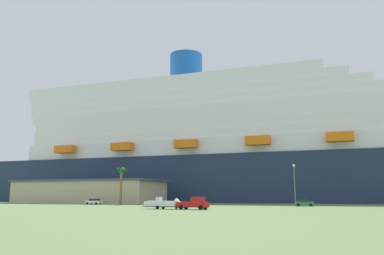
{
  "coord_description": "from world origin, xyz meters",
  "views": [
    {
      "loc": [
        29.17,
        -88.31,
        2.45
      ],
      "look_at": [
        -7.43,
        27.11,
        23.27
      ],
      "focal_mm": 37.04,
      "sensor_mm": 36.0,
      "label": 1
    }
  ],
  "objects_px": {
    "palm_tree": "(121,176)",
    "cruise_ship": "(260,152)",
    "parked_car_green_wagon": "(304,203)",
    "small_boat_on_trailer": "(166,204)",
    "pickup_truck": "(194,204)",
    "parked_car_white_van": "(94,201)",
    "street_lamp": "(294,179)"
  },
  "relations": [
    {
      "from": "small_boat_on_trailer",
      "to": "parked_car_white_van",
      "type": "height_order",
      "value": "small_boat_on_trailer"
    },
    {
      "from": "palm_tree",
      "to": "parked_car_green_wagon",
      "type": "xyz_separation_m",
      "value": [
        47.24,
        -0.69,
        -6.83
      ]
    },
    {
      "from": "street_lamp",
      "to": "parked_car_green_wagon",
      "type": "distance_m",
      "value": 7.44
    },
    {
      "from": "pickup_truck",
      "to": "street_lamp",
      "type": "height_order",
      "value": "street_lamp"
    },
    {
      "from": "cruise_ship",
      "to": "parked_car_white_van",
      "type": "xyz_separation_m",
      "value": [
        -38.83,
        -48.91,
        -17.48
      ]
    },
    {
      "from": "pickup_truck",
      "to": "palm_tree",
      "type": "relative_size",
      "value": 0.58
    },
    {
      "from": "cruise_ship",
      "to": "small_boat_on_trailer",
      "type": "xyz_separation_m",
      "value": [
        -6.75,
        -77.25,
        -17.36
      ]
    },
    {
      "from": "street_lamp",
      "to": "palm_tree",
      "type": "bearing_deg",
      "value": 172.67
    },
    {
      "from": "parked_car_white_van",
      "to": "parked_car_green_wagon",
      "type": "bearing_deg",
      "value": -0.91
    },
    {
      "from": "street_lamp",
      "to": "parked_car_white_van",
      "type": "xyz_separation_m",
      "value": [
        -53.76,
        6.05,
        -5.09
      ]
    },
    {
      "from": "pickup_truck",
      "to": "street_lamp",
      "type": "distance_m",
      "value": 28.5
    },
    {
      "from": "palm_tree",
      "to": "parked_car_green_wagon",
      "type": "bearing_deg",
      "value": -0.84
    },
    {
      "from": "palm_tree",
      "to": "street_lamp",
      "type": "relative_size",
      "value": 1.08
    },
    {
      "from": "palm_tree",
      "to": "parked_car_white_van",
      "type": "xyz_separation_m",
      "value": [
        -8.19,
        0.19,
        -6.83
      ]
    },
    {
      "from": "parked_car_green_wagon",
      "to": "parked_car_white_van",
      "type": "xyz_separation_m",
      "value": [
        -55.43,
        0.88,
        0.0
      ]
    },
    {
      "from": "palm_tree",
      "to": "cruise_ship",
      "type": "bearing_deg",
      "value": 58.04
    },
    {
      "from": "small_boat_on_trailer",
      "to": "palm_tree",
      "type": "bearing_deg",
      "value": 130.32
    },
    {
      "from": "palm_tree",
      "to": "street_lamp",
      "type": "height_order",
      "value": "palm_tree"
    },
    {
      "from": "pickup_truck",
      "to": "palm_tree",
      "type": "bearing_deg",
      "value": 135.62
    },
    {
      "from": "cruise_ship",
      "to": "small_boat_on_trailer",
      "type": "height_order",
      "value": "cruise_ship"
    },
    {
      "from": "parked_car_white_van",
      "to": "small_boat_on_trailer",
      "type": "bearing_deg",
      "value": -41.46
    },
    {
      "from": "small_boat_on_trailer",
      "to": "street_lamp",
      "type": "xyz_separation_m",
      "value": [
        21.69,
        22.28,
        4.96
      ]
    },
    {
      "from": "pickup_truck",
      "to": "palm_tree",
      "type": "xyz_separation_m",
      "value": [
        -29.55,
        28.92,
        6.62
      ]
    },
    {
      "from": "palm_tree",
      "to": "pickup_truck",
      "type": "bearing_deg",
      "value": -44.38
    },
    {
      "from": "cruise_ship",
      "to": "street_lamp",
      "type": "relative_size",
      "value": 27.38
    },
    {
      "from": "cruise_ship",
      "to": "parked_car_green_wagon",
      "type": "xyz_separation_m",
      "value": [
        16.6,
        -49.8,
        -17.49
      ]
    },
    {
      "from": "small_boat_on_trailer",
      "to": "pickup_truck",
      "type": "bearing_deg",
      "value": -7.81
    },
    {
      "from": "cruise_ship",
      "to": "small_boat_on_trailer",
      "type": "relative_size",
      "value": 28.53
    },
    {
      "from": "cruise_ship",
      "to": "parked_car_green_wagon",
      "type": "distance_m",
      "value": 55.33
    },
    {
      "from": "small_boat_on_trailer",
      "to": "parked_car_white_van",
      "type": "distance_m",
      "value": 42.8
    },
    {
      "from": "pickup_truck",
      "to": "street_lamp",
      "type": "bearing_deg",
      "value": 55.21
    },
    {
      "from": "pickup_truck",
      "to": "parked_car_white_van",
      "type": "xyz_separation_m",
      "value": [
        -37.74,
        29.11,
        -0.21
      ]
    }
  ]
}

